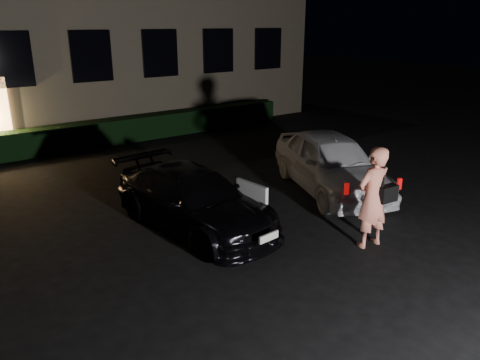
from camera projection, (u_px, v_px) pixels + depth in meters
ground at (321, 260)px, 8.49m from camera, size 80.00×80.00×0.00m
hedge at (103, 133)px, 16.34m from camera, size 15.00×0.70×0.85m
sedan at (194, 199)px, 9.69m from camera, size 2.13×4.40×1.23m
hatch at (331, 162)px, 11.80m from camera, size 3.27×4.71×1.49m
man at (373, 197)px, 8.75m from camera, size 0.82×0.53×1.97m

